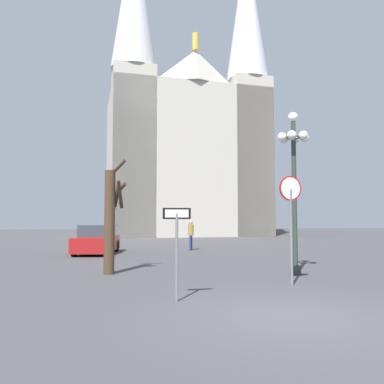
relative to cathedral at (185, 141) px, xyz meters
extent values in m
plane|color=#424244|center=(-2.34, -35.66, -10.65)|extent=(120.00, 120.00, 0.00)
cube|color=#BCB5A5|center=(-0.15, 1.25, -2.70)|extent=(18.26, 15.04, 15.88)
pyramid|color=#BCB5A5|center=(0.52, -4.28, 6.99)|extent=(6.08, 2.69, 3.50)
cylinder|color=gold|center=(0.52, -4.28, 9.64)|extent=(0.70, 0.70, 1.80)
cube|color=#BCB5A5|center=(-5.87, -3.93, -2.10)|extent=(4.69, 4.69, 17.09)
cube|color=#BCB5A5|center=(6.63, -2.42, -2.10)|extent=(4.69, 4.69, 17.09)
cone|color=silver|center=(6.63, -2.42, 14.69)|extent=(4.64, 4.64, 16.50)
cylinder|color=slate|center=(-0.94, -32.35, -9.27)|extent=(0.08, 0.08, 2.75)
cylinder|color=red|center=(-0.94, -32.35, -7.86)|extent=(0.72, 0.18, 0.72)
cylinder|color=white|center=(-0.94, -32.37, -7.86)|extent=(0.63, 0.13, 0.64)
cylinder|color=slate|center=(-4.42, -33.98, -9.63)|extent=(0.07, 0.07, 2.03)
cube|color=black|center=(-4.42, -33.98, -8.61)|extent=(0.66, 0.07, 0.26)
cube|color=white|center=(-4.42, -34.00, -8.61)|extent=(0.56, 0.04, 0.18)
cylinder|color=#2D3833|center=(0.05, -30.29, -8.00)|extent=(0.16, 0.16, 5.29)
cylinder|color=#2D3833|center=(0.05, -30.29, -10.50)|extent=(0.36, 0.36, 0.30)
sphere|color=white|center=(0.05, -30.29, -5.18)|extent=(0.35, 0.35, 0.35)
sphere|color=white|center=(0.46, -30.29, -5.90)|extent=(0.31, 0.31, 0.31)
cylinder|color=#2D3833|center=(0.26, -30.29, -5.90)|extent=(0.05, 0.41, 0.05)
sphere|color=white|center=(0.26, -29.93, -5.90)|extent=(0.31, 0.31, 0.31)
cylinder|color=#2D3833|center=(0.15, -30.11, -5.90)|extent=(0.38, 0.25, 0.05)
sphere|color=white|center=(-0.16, -29.93, -5.90)|extent=(0.31, 0.31, 0.31)
cylinder|color=#2D3833|center=(-0.05, -30.11, -5.90)|extent=(0.38, 0.25, 0.05)
sphere|color=white|center=(-0.36, -30.29, -5.90)|extent=(0.31, 0.31, 0.31)
cylinder|color=#2D3833|center=(-0.16, -30.29, -5.90)|extent=(0.05, 0.41, 0.05)
sphere|color=white|center=(-0.16, -30.65, -5.90)|extent=(0.31, 0.31, 0.31)
cylinder|color=#2D3833|center=(-0.05, -30.47, -5.90)|extent=(0.38, 0.25, 0.05)
sphere|color=white|center=(0.26, -30.65, -5.90)|extent=(0.31, 0.31, 0.31)
cylinder|color=#2D3833|center=(0.15, -30.47, -5.90)|extent=(0.38, 0.25, 0.05)
cylinder|color=#473323|center=(-6.29, -29.33, -8.86)|extent=(0.36, 0.36, 3.58)
cylinder|color=#473323|center=(-6.06, -29.27, -7.96)|extent=(0.28, 0.59, 0.77)
cylinder|color=#473323|center=(-6.11, -29.01, -6.98)|extent=(0.78, 0.50, 0.73)
cylinder|color=#473323|center=(-5.99, -29.10, -7.75)|extent=(0.61, 0.73, 0.56)
cylinder|color=#473323|center=(-5.94, -29.38, -7.89)|extent=(0.24, 0.81, 0.99)
cube|color=maroon|center=(-7.49, -21.50, -10.11)|extent=(2.29, 4.31, 0.78)
cube|color=#333D47|center=(-7.47, -21.29, -9.41)|extent=(1.89, 2.49, 0.61)
cylinder|color=black|center=(-6.86, -22.99, -10.33)|extent=(0.30, 0.66, 0.64)
cylinder|color=black|center=(-8.47, -22.79, -10.33)|extent=(0.30, 0.66, 0.64)
cylinder|color=black|center=(-6.52, -20.21, -10.33)|extent=(0.30, 0.66, 0.64)
cylinder|color=black|center=(-8.13, -20.01, -10.33)|extent=(0.30, 0.66, 0.64)
cylinder|color=navy|center=(-2.13, -20.09, -10.20)|extent=(0.12, 0.12, 0.88)
cylinder|color=navy|center=(-2.21, -20.23, -10.20)|extent=(0.12, 0.12, 0.88)
cylinder|color=olive|center=(-2.17, -20.16, -9.43)|extent=(0.32, 0.32, 0.66)
sphere|color=tan|center=(-2.17, -20.16, -8.98)|extent=(0.24, 0.24, 0.24)
camera|label=1|loc=(-5.33, -42.99, -8.72)|focal=36.10mm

